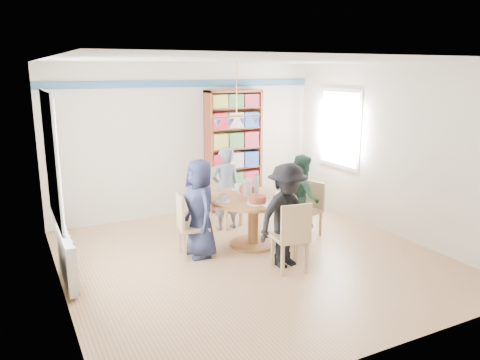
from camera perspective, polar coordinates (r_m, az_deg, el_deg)
ground at (r=6.66m, az=1.58°, el=-9.54°), size 5.00×5.00×0.00m
room_shell at (r=6.87m, az=-3.72°, el=5.44°), size 5.00×5.00×5.00m
radiator at (r=6.13m, az=-20.38°, el=-8.95°), size 0.12×1.00×0.60m
dining_table at (r=6.96m, az=1.62°, el=-3.64°), size 1.30×1.30×0.75m
chair_left at (r=6.60m, az=-6.37°, el=-5.24°), size 0.45×0.45×0.90m
chair_right at (r=7.53m, az=8.56°, el=-3.15°), size 0.48×0.48×0.86m
chair_far at (r=7.87m, az=-2.23°, el=-1.67°), size 0.58×0.58×1.00m
chair_near at (r=6.10m, az=6.40°, el=-6.57°), size 0.48×0.48×0.95m
person_left at (r=6.56m, az=-4.89°, el=-3.47°), size 0.44×0.68×1.40m
person_right at (r=7.35m, az=7.55°, el=-1.99°), size 0.70×0.78×1.32m
person_far at (r=7.66m, az=-1.79°, el=-1.04°), size 0.51×0.35×1.38m
person_near at (r=6.22m, az=5.74°, el=-4.36°), size 0.99×0.68×1.41m
bookshelf at (r=8.74m, az=-0.78°, el=3.49°), size 1.06×0.32×2.23m
tableware at (r=6.90m, az=1.34°, el=-1.54°), size 1.19×1.19×0.31m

